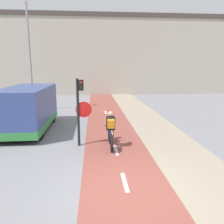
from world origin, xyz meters
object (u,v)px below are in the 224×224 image
object	(u,v)px
van	(28,109)
traffic_light_pole	(80,105)
cyclist_near	(111,131)
street_lamp_far	(29,46)

from	to	relation	value
van	traffic_light_pole	bearing A→B (deg)	-42.22
traffic_light_pole	van	xyz separation A→B (m)	(-2.88, 2.61, -0.65)
cyclist_near	van	distance (m)	5.10
street_lamp_far	van	size ratio (longest dim) A/B	1.59
van	cyclist_near	bearing A→B (deg)	-35.83
cyclist_near	van	world-z (taller)	van
traffic_light_pole	street_lamp_far	size ratio (longest dim) A/B	0.35
cyclist_near	traffic_light_pole	bearing A→B (deg)	163.63
traffic_light_pole	van	size ratio (longest dim) A/B	0.56
cyclist_near	van	bearing A→B (deg)	144.17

